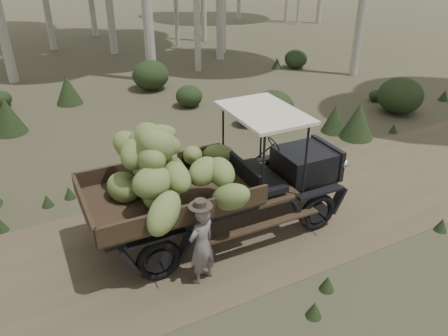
{
  "coord_description": "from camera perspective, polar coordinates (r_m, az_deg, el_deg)",
  "views": [
    {
      "loc": [
        -4.85,
        -6.66,
        5.47
      ],
      "look_at": [
        -1.35,
        0.07,
        1.44
      ],
      "focal_mm": 35.0,
      "sensor_mm": 36.0,
      "label": 1
    }
  ],
  "objects": [
    {
      "name": "ground",
      "position": [
        9.89,
        7.16,
        -5.87
      ],
      "size": [
        120.0,
        120.0,
        0.0
      ],
      "primitive_type": "plane",
      "color": "#473D2B",
      "rests_on": "ground"
    },
    {
      "name": "dirt_track",
      "position": [
        9.88,
        7.16,
        -5.85
      ],
      "size": [
        70.0,
        4.0,
        0.01
      ],
      "primitive_type": "cube",
      "color": "brown",
      "rests_on": "ground"
    },
    {
      "name": "banana_truck",
      "position": [
        8.29,
        -4.2,
        -0.23
      ],
      "size": [
        5.52,
        2.88,
        2.69
      ],
      "rotation": [
        0.0,
        0.0,
        -0.02
      ],
      "color": "black",
      "rests_on": "ground"
    },
    {
      "name": "farmer",
      "position": [
        7.63,
        -2.95,
        -9.87
      ],
      "size": [
        0.66,
        0.54,
        1.68
      ],
      "rotation": [
        0.0,
        0.0,
        3.5
      ],
      "color": "#5C5954",
      "rests_on": "ground"
    },
    {
      "name": "undergrowth",
      "position": [
        10.61,
        6.61,
        0.06
      ],
      "size": [
        20.95,
        22.15,
        1.33
      ],
      "color": "#233319",
      "rests_on": "ground"
    }
  ]
}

